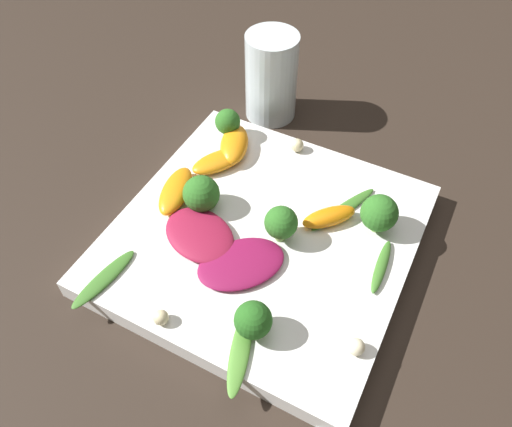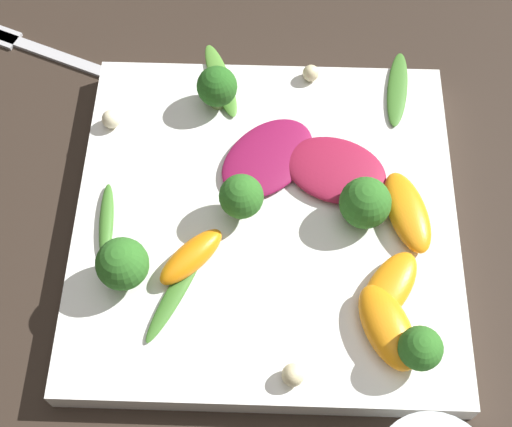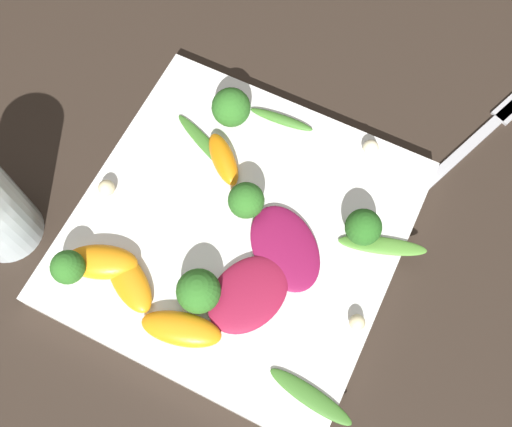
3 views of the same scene
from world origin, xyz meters
TOP-DOWN VIEW (x-y plane):
  - ground_plane at (0.00, 0.00)m, footprint 2.40×2.40m
  - plate at (0.00, 0.00)m, footprint 0.30×0.30m
  - fork at (0.22, -0.18)m, footprint 0.16×0.08m
  - radicchio_leaf_0 at (-0.06, -0.04)m, footprint 0.10×0.09m
  - radicchio_leaf_1 at (-0.00, -0.05)m, footprint 0.10×0.11m
  - orange_segment_0 at (-0.09, 0.10)m, footprint 0.06×0.08m
  - orange_segment_1 at (-0.11, 0.00)m, footprint 0.05×0.08m
  - orange_segment_2 at (-0.09, 0.06)m, footprint 0.06×0.07m
  - orange_segment_3 at (0.06, 0.04)m, footprint 0.06×0.06m
  - broccoli_floret_0 at (-0.11, 0.12)m, footprint 0.03×0.03m
  - broccoli_floret_1 at (-0.08, -0.00)m, footprint 0.04×0.04m
  - broccoli_floret_2 at (0.02, -0.00)m, footprint 0.03×0.03m
  - broccoli_floret_3 at (0.10, 0.06)m, footprint 0.04×0.04m
  - broccoli_floret_4 at (0.04, -0.11)m, footprint 0.03×0.03m
  - arugula_sprig_0 at (-0.11, -0.13)m, footprint 0.03×0.08m
  - arugula_sprig_1 at (0.04, -0.13)m, footprint 0.04×0.09m
  - arugula_sprig_2 at (0.06, 0.07)m, footprint 0.05×0.09m
  - arugula_sprig_3 at (0.13, 0.01)m, footprint 0.02×0.07m
  - macadamia_nut_0 at (-0.02, 0.13)m, footprint 0.02×0.02m
  - macadamia_nut_1 at (-0.04, -0.14)m, footprint 0.01×0.01m
  - macadamia_nut_2 at (0.13, -0.08)m, footprint 0.02×0.02m

SIDE VIEW (x-z plane):
  - ground_plane at x=0.00m, z-range 0.00..0.00m
  - fork at x=0.22m, z-range 0.00..0.01m
  - plate at x=0.00m, z-range 0.00..0.02m
  - arugula_sprig_0 at x=-0.11m, z-range 0.02..0.03m
  - arugula_sprig_2 at x=0.06m, z-range 0.02..0.03m
  - arugula_sprig_1 at x=0.04m, z-range 0.02..0.03m
  - arugula_sprig_3 at x=0.13m, z-range 0.02..0.03m
  - radicchio_leaf_1 at x=0.00m, z-range 0.02..0.03m
  - radicchio_leaf_0 at x=-0.06m, z-range 0.02..0.04m
  - macadamia_nut_1 at x=-0.04m, z-range 0.02..0.04m
  - orange_segment_2 at x=-0.09m, z-range 0.02..0.04m
  - macadamia_nut_2 at x=0.13m, z-range 0.02..0.04m
  - macadamia_nut_0 at x=-0.02m, z-range 0.02..0.04m
  - orange_segment_1 at x=-0.11m, z-range 0.02..0.04m
  - orange_segment_3 at x=0.06m, z-range 0.02..0.04m
  - orange_segment_0 at x=-0.09m, z-range 0.02..0.05m
  - broccoli_floret_1 at x=-0.08m, z-range 0.02..0.07m
  - broccoli_floret_4 at x=0.04m, z-range 0.03..0.07m
  - broccoli_floret_0 at x=-0.11m, z-range 0.03..0.07m
  - broccoli_floret_3 at x=0.10m, z-range 0.03..0.07m
  - broccoli_floret_2 at x=0.02m, z-range 0.03..0.07m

